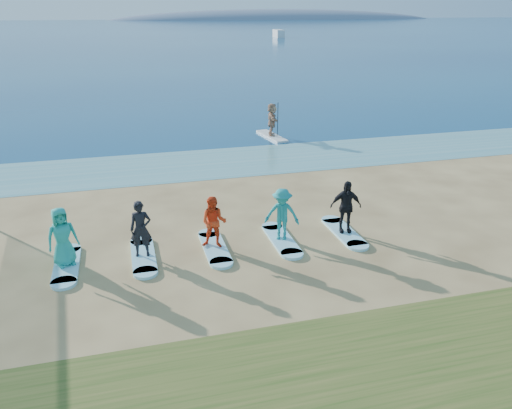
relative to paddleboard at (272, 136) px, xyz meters
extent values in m
plane|color=tan|center=(-3.88, -14.72, -0.06)|extent=(600.00, 600.00, 0.00)
plane|color=teal|center=(-3.88, -4.22, -0.05)|extent=(600.00, 600.00, 0.00)
plane|color=navy|center=(-3.88, 145.28, -0.05)|extent=(600.00, 600.00, 0.00)
ellipsoid|color=slate|center=(91.12, 285.28, -0.06)|extent=(220.00, 56.00, 18.00)
cube|color=silver|center=(0.00, 0.00, 0.00)|extent=(1.11, 3.07, 0.12)
imported|color=tan|center=(0.00, 0.00, 0.98)|extent=(0.91, 1.79, 1.84)
cube|color=silver|center=(31.31, 97.51, -0.06)|extent=(2.46, 6.56, 1.80)
cube|color=#9CE0F1|center=(-10.31, -13.36, -0.01)|extent=(0.70, 2.20, 0.09)
imported|color=teal|center=(-10.31, -13.36, 0.91)|extent=(1.00, 0.83, 1.76)
cube|color=#9CE0F1|center=(-8.11, -13.36, -0.01)|extent=(0.70, 2.20, 0.09)
imported|color=black|center=(-8.11, -13.36, 0.89)|extent=(0.67, 0.48, 1.72)
cube|color=#9CE0F1|center=(-5.92, -13.36, -0.01)|extent=(0.70, 2.20, 0.09)
imported|color=red|center=(-5.92, -13.36, 0.85)|extent=(0.97, 0.87, 1.64)
cube|color=#9CE0F1|center=(-3.72, -13.36, -0.01)|extent=(0.70, 2.20, 0.09)
imported|color=teal|center=(-3.72, -13.36, 0.88)|extent=(1.27, 1.03, 1.71)
cube|color=#9CE0F1|center=(-1.52, -13.36, -0.01)|extent=(0.70, 2.20, 0.09)
imported|color=black|center=(-1.52, -13.36, 0.91)|extent=(1.10, 0.61, 1.76)
camera|label=1|loc=(-8.34, -27.23, 7.01)|focal=35.00mm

